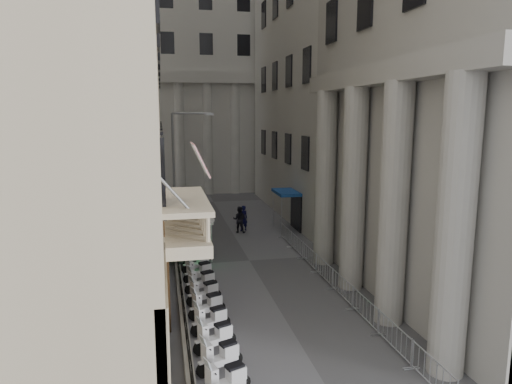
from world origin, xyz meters
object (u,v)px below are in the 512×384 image
security_tent (187,214)px  street_lamp (179,165)px  info_kiosk (180,252)px  pedestrian_a (243,218)px  pedestrian_b (239,220)px

security_tent → street_lamp: size_ratio=0.47×
info_kiosk → security_tent: bearing=71.7°
street_lamp → pedestrian_a: bearing=27.2°
security_tent → info_kiosk: 2.51m
security_tent → pedestrian_a: bearing=53.8°
street_lamp → pedestrian_a: (4.73, 1.67, -4.33)m
security_tent → street_lamp: street_lamp is taller
info_kiosk → street_lamp: bearing=87.0°
security_tent → street_lamp: (-0.24, 4.46, 2.48)m
pedestrian_a → pedestrian_b: pedestrian_b is taller
security_tent → info_kiosk: bearing=-107.9°
street_lamp → info_kiosk: size_ratio=4.65×
info_kiosk → pedestrian_a: pedestrian_a is taller
info_kiosk → pedestrian_b: pedestrian_b is taller
pedestrian_b → info_kiosk: bearing=76.3°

